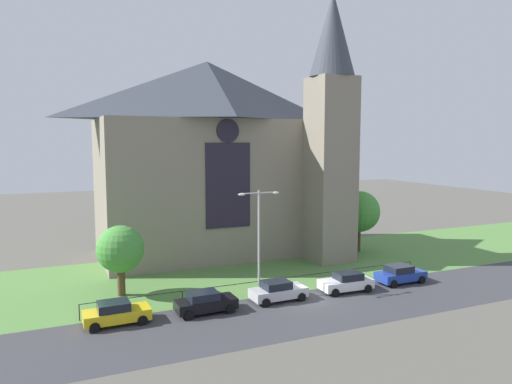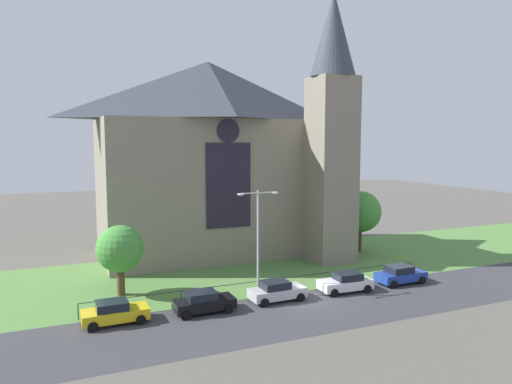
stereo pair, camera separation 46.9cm
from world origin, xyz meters
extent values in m
plane|color=#56544C|center=(0.00, 10.00, 0.00)|extent=(160.00, 160.00, 0.00)
cube|color=#38383D|center=(0.00, -2.00, 0.00)|extent=(120.00, 8.00, 0.01)
cube|color=#517F3D|center=(0.00, 8.00, 0.00)|extent=(120.00, 20.00, 0.01)
cube|color=gray|center=(-2.07, 17.72, 7.00)|extent=(22.00, 12.00, 14.00)
pyramid|color=#383D47|center=(-2.07, 17.72, 17.00)|extent=(22.00, 12.00, 6.00)
cube|color=black|center=(-2.07, 11.67, 7.70)|extent=(4.40, 0.16, 8.00)
cylinder|color=black|center=(-2.07, 11.67, 12.80)|extent=(2.20, 0.15, 2.20)
cube|color=gray|center=(7.93, 9.72, 9.00)|extent=(4.00, 4.00, 18.00)
cone|color=#383D47|center=(7.93, 9.72, 22.00)|extent=(4.40, 4.40, 8.00)
cylinder|color=black|center=(-2.07, 2.50, 1.10)|extent=(27.91, 0.05, 0.05)
cylinder|color=black|center=(-16.03, 2.50, 0.55)|extent=(0.06, 0.07, 1.10)
cylinder|color=black|center=(-9.05, 2.50, 0.55)|extent=(0.07, 0.07, 1.10)
cylinder|color=black|center=(-2.07, 2.50, 0.55)|extent=(0.07, 0.07, 1.10)
cylinder|color=black|center=(4.90, 2.50, 0.55)|extent=(0.06, 0.07, 1.10)
cylinder|color=black|center=(11.88, 2.50, 0.55)|extent=(0.07, 0.07, 1.10)
cylinder|color=#4C3823|center=(12.82, 11.53, 1.37)|extent=(0.38, 0.38, 2.73)
sphere|color=#428C38|center=(12.82, 11.53, 4.37)|extent=(4.37, 4.37, 4.37)
cylinder|color=#4C3823|center=(-12.71, 6.74, 1.14)|extent=(0.59, 0.59, 2.29)
sphere|color=#428C38|center=(-12.71, 6.74, 3.64)|extent=(3.61, 3.61, 3.61)
cylinder|color=#B2B2B7|center=(-3.06, 2.40, 4.08)|extent=(0.16, 0.16, 8.16)
cylinder|color=#B2B2B7|center=(-3.76, 2.40, 7.96)|extent=(1.40, 0.10, 0.10)
cylinder|color=#B2B2B7|center=(-2.36, 2.40, 7.96)|extent=(1.40, 0.10, 0.10)
ellipsoid|color=white|center=(-4.46, 2.40, 7.91)|extent=(0.57, 0.26, 0.20)
ellipsoid|color=white|center=(-1.66, 2.40, 7.91)|extent=(0.57, 0.26, 0.20)
cube|color=gold|center=(-13.82, 0.91, 0.61)|extent=(4.23, 1.87, 0.70)
cube|color=black|center=(-14.02, 0.91, 1.23)|extent=(2.02, 1.63, 0.55)
cylinder|color=black|center=(-12.36, 1.83, 0.32)|extent=(0.64, 0.23, 0.64)
cylinder|color=black|center=(-12.33, 0.03, 0.32)|extent=(0.64, 0.23, 0.64)
cylinder|color=black|center=(-15.30, 1.79, 0.32)|extent=(0.64, 0.23, 0.64)
cylinder|color=black|center=(-15.27, -0.01, 0.32)|extent=(0.64, 0.23, 0.64)
cube|color=black|center=(-7.89, 0.57, 0.61)|extent=(4.21, 1.83, 0.70)
cube|color=black|center=(-8.09, 0.57, 1.23)|extent=(2.01, 1.62, 0.55)
cylinder|color=black|center=(-6.43, 1.48, 0.32)|extent=(0.64, 0.22, 0.64)
cylinder|color=black|center=(-6.42, -0.32, 0.32)|extent=(0.64, 0.22, 0.64)
cylinder|color=black|center=(-9.37, 1.46, 0.32)|extent=(0.64, 0.22, 0.64)
cylinder|color=black|center=(-9.36, -0.34, 0.32)|extent=(0.64, 0.22, 0.64)
cube|color=#B7B7BC|center=(-2.17, 0.80, 0.61)|extent=(4.23, 1.87, 0.70)
cube|color=black|center=(-2.37, 0.80, 1.23)|extent=(2.03, 1.63, 0.55)
cylinder|color=black|center=(-0.71, 1.72, 0.32)|extent=(0.64, 0.23, 0.64)
cylinder|color=black|center=(-0.68, -0.08, 0.32)|extent=(0.64, 0.23, 0.64)
cylinder|color=black|center=(-3.65, 1.67, 0.32)|extent=(0.64, 0.23, 0.64)
cylinder|color=black|center=(-3.62, -0.13, 0.32)|extent=(0.64, 0.23, 0.64)
cube|color=silver|center=(3.68, 0.61, 0.61)|extent=(4.28, 2.00, 0.70)
cube|color=black|center=(3.88, 0.60, 1.23)|extent=(2.07, 1.69, 0.55)
cylinder|color=black|center=(2.17, -0.22, 0.32)|extent=(0.65, 0.25, 0.64)
cylinder|color=black|center=(2.26, 1.58, 0.32)|extent=(0.65, 0.25, 0.64)
cylinder|color=black|center=(5.11, -0.36, 0.32)|extent=(0.65, 0.25, 0.64)
cylinder|color=black|center=(5.19, 1.44, 0.32)|extent=(0.65, 0.25, 0.64)
cube|color=#1E3899|center=(9.21, 0.67, 0.61)|extent=(4.21, 1.83, 0.70)
cube|color=black|center=(9.01, 0.67, 1.23)|extent=(2.01, 1.61, 0.55)
cylinder|color=black|center=(10.68, 1.58, 0.32)|extent=(0.64, 0.22, 0.64)
cylinder|color=black|center=(10.69, -0.22, 0.32)|extent=(0.64, 0.22, 0.64)
cylinder|color=black|center=(7.74, 1.56, 0.32)|extent=(0.64, 0.22, 0.64)
cylinder|color=black|center=(7.75, -0.24, 0.32)|extent=(0.64, 0.22, 0.64)
camera|label=1|loc=(-17.53, -29.96, 11.80)|focal=33.29mm
camera|label=2|loc=(-17.10, -30.15, 11.80)|focal=33.29mm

